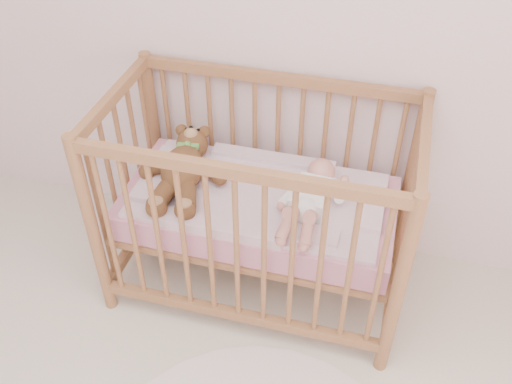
% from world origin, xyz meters
% --- Properties ---
extents(crib, '(1.36, 0.76, 1.00)m').
position_xyz_m(crib, '(0.02, 1.60, 0.50)').
color(crib, '#996A40').
rests_on(crib, floor).
extents(mattress, '(1.22, 0.62, 0.13)m').
position_xyz_m(mattress, '(0.02, 1.60, 0.49)').
color(mattress, '#C77C8B').
rests_on(mattress, crib).
extents(blanket, '(1.10, 0.58, 0.06)m').
position_xyz_m(blanket, '(0.02, 1.60, 0.56)').
color(blanket, '#DD98B5').
rests_on(blanket, mattress).
extents(baby, '(0.32, 0.58, 0.14)m').
position_xyz_m(baby, '(0.26, 1.58, 0.64)').
color(baby, white).
rests_on(baby, blanket).
extents(teddy_bear, '(0.50, 0.66, 0.17)m').
position_xyz_m(teddy_bear, '(-0.33, 1.58, 0.65)').
color(teddy_bear, brown).
rests_on(teddy_bear, blanket).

